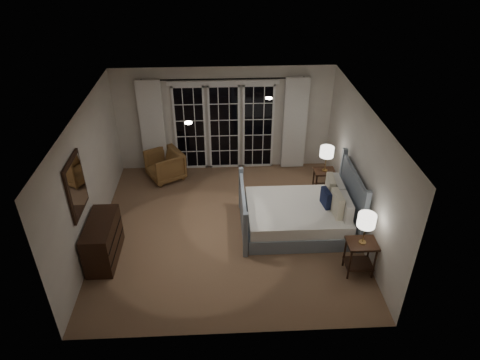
{
  "coord_description": "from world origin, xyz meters",
  "views": [
    {
      "loc": [
        -0.09,
        -6.7,
        5.33
      ],
      "look_at": [
        0.25,
        0.14,
        1.05
      ],
      "focal_mm": 32.0,
      "sensor_mm": 36.0,
      "label": 1
    }
  ],
  "objects_px": {
    "bed": "(300,215)",
    "lamp_right": "(327,152)",
    "lamp_left": "(367,221)",
    "armchair": "(165,165)",
    "nightstand_left": "(360,253)",
    "dresser": "(103,241)",
    "nightstand_right": "(324,179)"
  },
  "relations": [
    {
      "from": "bed",
      "to": "nightstand_left",
      "type": "bearing_deg",
      "value": -57.41
    },
    {
      "from": "lamp_left",
      "to": "armchair",
      "type": "height_order",
      "value": "lamp_left"
    },
    {
      "from": "bed",
      "to": "lamp_left",
      "type": "relative_size",
      "value": 3.73
    },
    {
      "from": "bed",
      "to": "lamp_right",
      "type": "bearing_deg",
      "value": 58.8
    },
    {
      "from": "dresser",
      "to": "nightstand_right",
      "type": "bearing_deg",
      "value": 23.4
    },
    {
      "from": "bed",
      "to": "dresser",
      "type": "distance_m",
      "value": 3.71
    },
    {
      "from": "armchair",
      "to": "dresser",
      "type": "xyz_separation_m",
      "value": [
        -0.83,
        -2.72,
        0.05
      ]
    },
    {
      "from": "nightstand_left",
      "to": "lamp_right",
      "type": "xyz_separation_m",
      "value": [
        -0.09,
        2.48,
        0.61
      ]
    },
    {
      "from": "lamp_left",
      "to": "lamp_right",
      "type": "bearing_deg",
      "value": 91.97
    },
    {
      "from": "bed",
      "to": "lamp_right",
      "type": "height_order",
      "value": "bed"
    },
    {
      "from": "bed",
      "to": "lamp_left",
      "type": "distance_m",
      "value": 1.71
    },
    {
      "from": "armchair",
      "to": "dresser",
      "type": "height_order",
      "value": "dresser"
    },
    {
      "from": "nightstand_left",
      "to": "lamp_left",
      "type": "distance_m",
      "value": 0.68
    },
    {
      "from": "nightstand_left",
      "to": "armchair",
      "type": "relative_size",
      "value": 0.86
    },
    {
      "from": "lamp_left",
      "to": "armchair",
      "type": "distance_m",
      "value": 4.97
    },
    {
      "from": "nightstand_left",
      "to": "armchair",
      "type": "height_order",
      "value": "armchair"
    },
    {
      "from": "nightstand_left",
      "to": "dresser",
      "type": "xyz_separation_m",
      "value": [
        -4.46,
        0.58,
        -0.03
      ]
    },
    {
      "from": "lamp_right",
      "to": "dresser",
      "type": "bearing_deg",
      "value": -156.6
    },
    {
      "from": "bed",
      "to": "armchair",
      "type": "bearing_deg",
      "value": 144.32
    },
    {
      "from": "bed",
      "to": "nightstand_right",
      "type": "relative_size",
      "value": 3.65
    },
    {
      "from": "nightstand_right",
      "to": "lamp_right",
      "type": "bearing_deg",
      "value": 180.0
    },
    {
      "from": "lamp_left",
      "to": "armchair",
      "type": "relative_size",
      "value": 0.76
    },
    {
      "from": "bed",
      "to": "lamp_left",
      "type": "height_order",
      "value": "bed"
    },
    {
      "from": "lamp_left",
      "to": "armchair",
      "type": "xyz_separation_m",
      "value": [
        -3.63,
        3.3,
        -0.77
      ]
    },
    {
      "from": "nightstand_left",
      "to": "dresser",
      "type": "height_order",
      "value": "dresser"
    },
    {
      "from": "dresser",
      "to": "bed",
      "type": "bearing_deg",
      "value": 10.73
    },
    {
      "from": "bed",
      "to": "lamp_left",
      "type": "bearing_deg",
      "value": -57.41
    },
    {
      "from": "lamp_right",
      "to": "armchair",
      "type": "distance_m",
      "value": 3.71
    },
    {
      "from": "nightstand_left",
      "to": "armchair",
      "type": "bearing_deg",
      "value": 137.77
    },
    {
      "from": "lamp_right",
      "to": "dresser",
      "type": "relative_size",
      "value": 0.51
    },
    {
      "from": "lamp_right",
      "to": "armchair",
      "type": "relative_size",
      "value": 0.75
    },
    {
      "from": "nightstand_left",
      "to": "armchair",
      "type": "xyz_separation_m",
      "value": [
        -3.63,
        3.3,
        -0.09
      ]
    }
  ]
}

